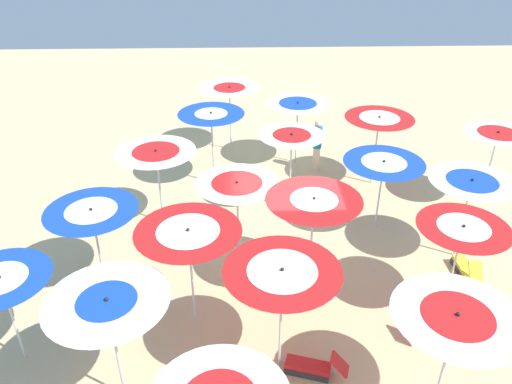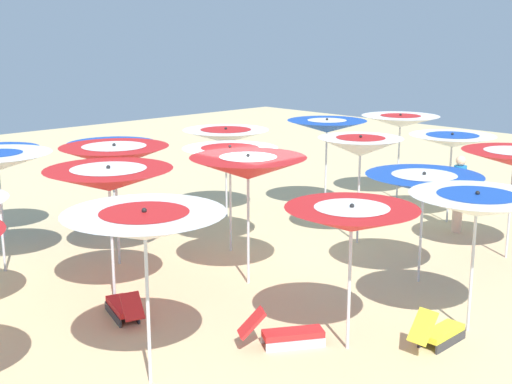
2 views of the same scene
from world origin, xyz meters
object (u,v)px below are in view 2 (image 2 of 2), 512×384
Objects in this scene: beach_umbrella_2 at (352,219)px; beach_umbrella_7 at (248,168)px; beach_umbrella_3 at (477,205)px; lounger_2 at (438,332)px; beach_umbrella_13 at (360,147)px; lounger_0 at (124,307)px; beachgoer_0 at (459,192)px; beach_umbrella_8 at (424,183)px; beach_umbrella_11 at (115,156)px; beach_umbrella_6 at (109,179)px; beach_umbrella_1 at (145,226)px; beach_umbrella_19 at (400,121)px; beach_umbrella_16 at (112,151)px; beach_umbrella_17 at (226,136)px; lounger_1 at (286,333)px; beach_umbrella_12 at (230,155)px; beach_umbrella_14 at (452,141)px; beach_umbrella_18 at (327,126)px.

beach_umbrella_7 reaches higher than beach_umbrella_2.
beach_umbrella_3 reaches higher than lounger_2.
beach_umbrella_13 reaches higher than lounger_0.
beachgoer_0 is (5.74, 3.05, 0.78)m from lounger_2.
beach_umbrella_8 is at bearing 53.33° from beach_umbrella_3.
beach_umbrella_11 is (-0.33, 5.81, 0.23)m from beach_umbrella_2.
lounger_0 is (-1.52, -2.47, -2.09)m from beach_umbrella_11.
beachgoer_0 is (8.44, -1.86, -1.28)m from beach_umbrella_6.
beachgoer_0 is (8.69, -1.20, 0.79)m from lounger_0.
beach_umbrella_1 is at bearing 172.47° from lounger_0.
beach_umbrella_7 is 8.04m from beach_umbrella_19.
beach_umbrella_3 is at bearing -84.76° from beach_umbrella_16.
beach_umbrella_17 reaches higher than lounger_1.
beach_umbrella_6 is 0.99× the size of beach_umbrella_11.
lounger_2 is (-2.18, -1.78, -1.74)m from beach_umbrella_8.
beach_umbrella_8 is 0.93× the size of beach_umbrella_17.
beach_umbrella_3 is 0.98× the size of beach_umbrella_12.
beach_umbrella_2 reaches higher than beach_umbrella_14.
beach_umbrella_2 reaches higher than lounger_0.
beach_umbrella_6 is 1.06× the size of beach_umbrella_12.
beach_umbrella_16 is (1.08, 8.16, -0.14)m from beach_umbrella_2.
lounger_1 is at bearing 146.66° from beach_umbrella_3.
beach_umbrella_14 is at bearing 86.69° from beachgoer_0.
beach_umbrella_12 is 4.50m from lounger_0.
beach_umbrella_12 reaches higher than beach_umbrella_3.
beachgoer_0 is at bearing 27.51° from lounger_2.
beach_umbrella_1 is 10.40m from beach_umbrella_14.
lounger_0 is (-3.77, -1.49, -1.94)m from beach_umbrella_12.
beach_umbrella_11 is (1.27, 1.81, 0.01)m from beach_umbrella_6.
beach_umbrella_6 is 1.01× the size of beach_umbrella_13.
beach_umbrella_18 is 1.35× the size of beachgoer_0.
beach_umbrella_14 reaches higher than beach_umbrella_16.
beach_umbrella_6 reaches higher than beach_umbrella_19.
beach_umbrella_3 is at bearing -121.96° from lounger_0.
beach_umbrella_12 reaches higher than lounger_1.
beach_umbrella_14 is at bearing -9.17° from beach_umbrella_13.
beach_umbrella_7 is at bearing 75.01° from beach_umbrella_2.
beach_umbrella_3 is (1.92, -0.95, 0.05)m from beach_umbrella_2.
beach_umbrella_17 is 1.81× the size of lounger_0.
beach_umbrella_2 is 0.90× the size of beach_umbrella_7.
beach_umbrella_19 is (1.14, 2.33, 0.17)m from beach_umbrella_14.
beach_umbrella_13 is 1.92× the size of lounger_0.
beach_umbrella_14 is 1.75× the size of lounger_1.
beach_umbrella_7 is 1.94× the size of lounger_1.
beach_umbrella_13 reaches higher than beach_umbrella_19.
beach_umbrella_7 is at bearing 93.33° from lounger_2.
beach_umbrella_12 is 1.27× the size of beachgoer_0.
beach_umbrella_13 is (4.76, -2.54, -0.05)m from beach_umbrella_11.
beach_umbrella_7 reaches higher than beach_umbrella_16.
beach_umbrella_2 is 10.02m from beach_umbrella_19.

